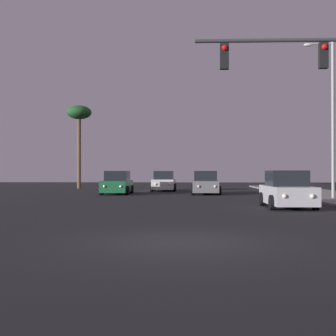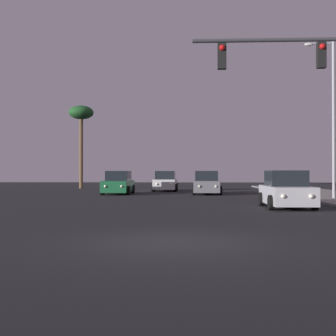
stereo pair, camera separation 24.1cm
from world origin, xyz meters
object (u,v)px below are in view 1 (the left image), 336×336
at_px(car_white, 164,182).
at_px(traffic_light_mast, 336,83).
at_px(car_green, 117,184).
at_px(street_lamp, 331,111).
at_px(car_grey, 206,184).
at_px(car_silver, 287,191).
at_px(palm_tree_far, 79,117).

height_order(car_white, traffic_light_mast, traffic_light_mast).
distance_m(car_green, traffic_light_mast, 20.32).
bearing_deg(street_lamp, car_grey, 135.86).
xyz_separation_m(car_green, traffic_light_mast, (10.18, -17.13, 3.95)).
height_order(car_white, street_lamp, street_lamp).
bearing_deg(car_white, car_silver, 110.43).
bearing_deg(traffic_light_mast, car_green, 120.71).
height_order(car_silver, traffic_light_mast, traffic_light_mast).
relative_size(car_green, traffic_light_mast, 0.62).
bearing_deg(car_silver, street_lamp, -123.48).
height_order(street_lamp, palm_tree_far, street_lamp).
xyz_separation_m(car_grey, traffic_light_mast, (3.81, -17.33, 3.95)).
bearing_deg(traffic_light_mast, car_silver, 97.83).
bearing_deg(car_grey, street_lamp, 137.67).
bearing_deg(car_silver, car_white, -71.20).
bearing_deg(car_silver, palm_tree_far, -58.47).
distance_m(car_silver, car_grey, 12.88).
distance_m(car_white, traffic_light_mast, 24.28).
bearing_deg(traffic_light_mast, palm_tree_far, 118.70).
distance_m(car_silver, car_white, 19.16).
relative_size(car_white, palm_tree_far, 0.54).
bearing_deg(car_green, car_silver, 128.83).
xyz_separation_m(car_white, traffic_light_mast, (7.08, -22.89, 3.95)).
height_order(car_grey, car_green, same).
distance_m(traffic_light_mast, palm_tree_far, 32.47).
bearing_deg(street_lamp, car_white, 129.66).
distance_m(car_grey, traffic_light_mast, 18.17).
relative_size(car_silver, palm_tree_far, 0.54).
height_order(car_silver, car_white, same).
bearing_deg(car_green, traffic_light_mast, 121.82).
bearing_deg(car_white, street_lamp, 130.54).
xyz_separation_m(traffic_light_mast, street_lamp, (3.07, 10.65, 0.41)).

